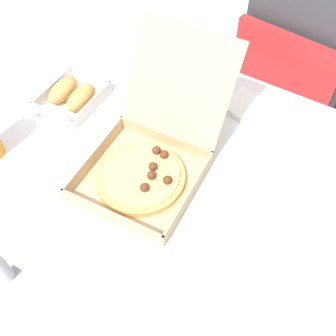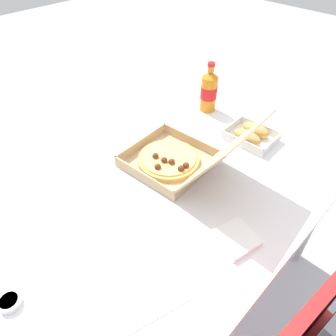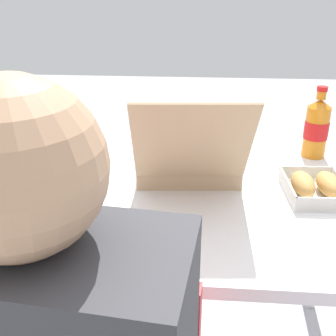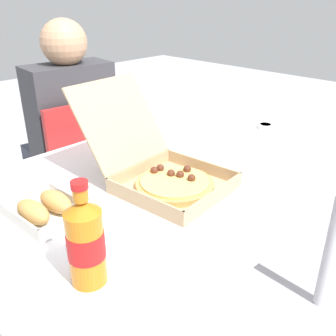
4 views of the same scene
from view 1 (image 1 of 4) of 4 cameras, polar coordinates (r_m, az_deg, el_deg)
name	(u,v)px [view 1 (image 1 of 4)]	position (r m, az deg, el deg)	size (l,w,h in m)	color
ground_plane	(178,277)	(1.71, 1.38, -14.94)	(10.00, 10.00, 0.00)	#B2B2B7
dining_table	(182,185)	(1.14, 1.99, -2.36)	(1.30, 0.86, 0.72)	white
chair	(285,99)	(1.67, 15.97, 9.22)	(0.44, 0.44, 0.83)	red
diner_person	(306,47)	(1.59, 18.66, 15.68)	(0.38, 0.43, 1.15)	#333847
pizza_box_open	(148,159)	(1.04, -2.75, 1.31)	(0.31, 0.46, 0.28)	tan
bread_side_box	(72,95)	(1.26, -13.25, 9.87)	(0.16, 0.20, 0.06)	white
paper_menu	(335,168)	(1.16, 22.27, 0.06)	(0.21, 0.15, 0.00)	white
napkin_pile	(244,106)	(1.24, 10.61, 8.51)	(0.11, 0.11, 0.02)	white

